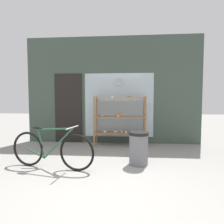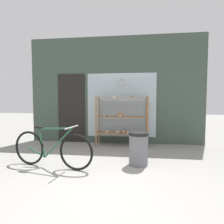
# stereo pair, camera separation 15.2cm
# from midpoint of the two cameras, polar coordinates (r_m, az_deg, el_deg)

# --- Properties ---
(ground_plane) EXTENTS (30.00, 30.00, 0.00)m
(ground_plane) POSITION_cam_midpoint_polar(r_m,az_deg,el_deg) (2.71, -6.66, -24.38)
(ground_plane) COLOR gray
(storefront_facade) EXTENTS (5.24, 0.13, 3.20)m
(storefront_facade) POSITION_cam_midpoint_polar(r_m,az_deg,el_deg) (5.32, -1.15, 6.68)
(storefront_facade) COLOR #3D4C42
(storefront_facade) RESTS_ON ground_plane
(display_case) EXTENTS (1.45, 0.46, 1.42)m
(display_case) POSITION_cam_midpoint_polar(r_m,az_deg,el_deg) (4.95, 1.64, -1.84)
(display_case) COLOR #8E6642
(display_case) RESTS_ON ground_plane
(bicycle) EXTENTS (1.69, 0.48, 0.81)m
(bicycle) POSITION_cam_midpoint_polar(r_m,az_deg,el_deg) (3.57, -20.45, -11.37)
(bicycle) COLOR black
(bicycle) RESTS_ON ground_plane
(trash_bin) EXTENTS (0.39, 0.39, 0.66)m
(trash_bin) POSITION_cam_midpoint_polar(r_m,az_deg,el_deg) (3.58, 7.46, -11.21)
(trash_bin) COLOR slate
(trash_bin) RESTS_ON ground_plane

